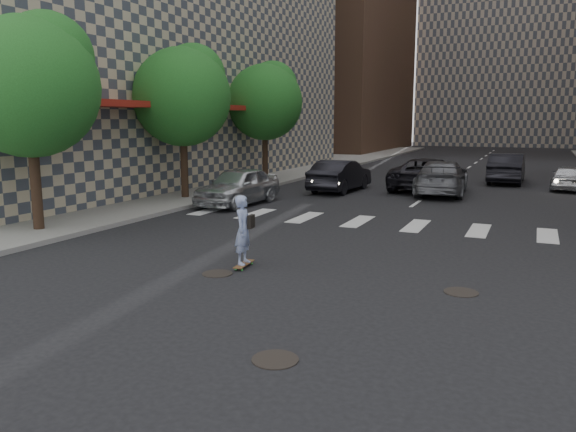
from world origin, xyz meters
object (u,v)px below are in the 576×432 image
object	(u,v)px
traffic_car_a	(340,176)
tree_a	(33,81)
traffic_car_c	(429,174)
tree_b	(185,92)
traffic_car_e	(507,168)
skateboarder	(244,230)
traffic_car_d	(568,178)
traffic_car_b	(442,178)
tree_c	(267,99)
silver_sedan	(238,186)

from	to	relation	value
traffic_car_a	tree_a	bearing A→B (deg)	72.36
tree_a	traffic_car_c	size ratio (longest dim) A/B	1.14
tree_b	traffic_car_e	distance (m)	18.35
skateboarder	traffic_car_e	size ratio (longest dim) A/B	0.35
traffic_car_d	traffic_car_e	world-z (taller)	traffic_car_e
skateboarder	traffic_car_b	world-z (taller)	skateboarder
traffic_car_c	traffic_car_d	world-z (taller)	traffic_car_c
tree_a	tree_b	xyz separation A→B (m)	(0.00, 8.00, 0.00)
tree_c	traffic_car_c	distance (m)	9.88
silver_sedan	traffic_car_b	size ratio (longest dim) A/B	0.83
traffic_car_b	traffic_car_d	world-z (taller)	traffic_car_b
silver_sedan	traffic_car_c	bearing A→B (deg)	55.67
tree_b	traffic_car_a	xyz separation A→B (m)	(5.19, 5.58, -3.87)
traffic_car_a	traffic_car_c	bearing A→B (deg)	-147.18
tree_c	traffic_car_c	xyz separation A→B (m)	(9.10, -0.21, -3.84)
traffic_car_e	traffic_car_c	bearing A→B (deg)	56.64
tree_c	tree_b	bearing A→B (deg)	-90.00
traffic_car_b	skateboarder	bearing A→B (deg)	77.61
tree_b	tree_c	size ratio (longest dim) A/B	1.00
traffic_car_b	traffic_car_e	world-z (taller)	traffic_car_e
tree_a	silver_sedan	size ratio (longest dim) A/B	1.44
traffic_car_d	traffic_car_c	bearing A→B (deg)	29.11
traffic_car_b	tree_c	bearing A→B (deg)	-13.58
tree_c	silver_sedan	xyz separation A→B (m)	(2.75, -8.38, -3.87)
tree_a	skateboarder	bearing A→B (deg)	-8.56
traffic_car_b	tree_a	bearing A→B (deg)	51.02
tree_b	traffic_car_a	size ratio (longest dim) A/B	1.40
traffic_car_b	traffic_car_d	distance (m)	7.01
tree_b	silver_sedan	xyz separation A→B (m)	(2.75, -0.38, -3.87)
tree_c	skateboarder	bearing A→B (deg)	-65.74
tree_b	traffic_car_d	world-z (taller)	tree_b
tree_c	traffic_car_e	bearing A→B (deg)	21.24
silver_sedan	traffic_car_b	xyz separation A→B (m)	(7.21, 6.74, 0.02)
traffic_car_b	traffic_car_d	bearing A→B (deg)	-146.83
tree_c	traffic_car_a	bearing A→B (deg)	-24.99
tree_c	traffic_car_b	size ratio (longest dim) A/B	1.20
tree_c	skateboarder	world-z (taller)	tree_c
traffic_car_a	tree_c	bearing A→B (deg)	-21.70
traffic_car_c	traffic_car_b	bearing A→B (deg)	127.43
tree_a	skateboarder	size ratio (longest dim) A/B	3.79
tree_b	traffic_car_b	distance (m)	12.43
silver_sedan	traffic_car_d	distance (m)	16.85
skateboarder	silver_sedan	bearing A→B (deg)	113.59
traffic_car_a	silver_sedan	bearing A→B (deg)	70.99
traffic_car_c	traffic_car_e	world-z (taller)	traffic_car_e
tree_c	traffic_car_c	size ratio (longest dim) A/B	1.14
tree_b	tree_c	world-z (taller)	same
tree_b	traffic_car_d	xyz separation A→B (m)	(15.52, 10.62, -4.01)
skateboarder	tree_b	bearing A→B (deg)	124.18
skateboarder	traffic_car_e	world-z (taller)	skateboarder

